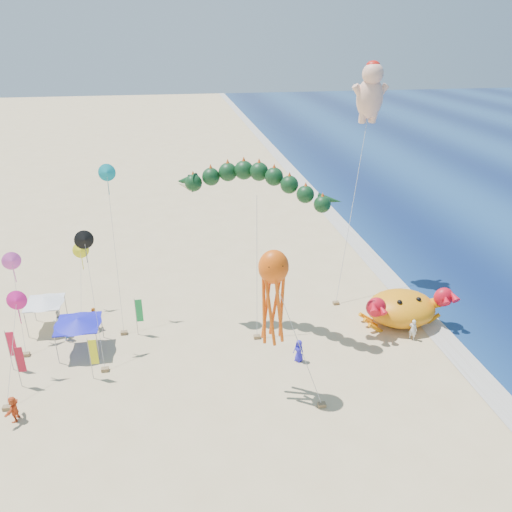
{
  "coord_description": "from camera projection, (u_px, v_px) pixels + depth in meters",
  "views": [
    {
      "loc": [
        -7.54,
        -30.54,
        21.57
      ],
      "look_at": [
        -2.0,
        2.0,
        6.5
      ],
      "focal_mm": 35.0,
      "sensor_mm": 36.0,
      "label": 1
    }
  ],
  "objects": [
    {
      "name": "ground",
      "position": [
        287.0,
        344.0,
        37.49
      ],
      "size": [
        320.0,
        320.0,
        0.0
      ],
      "primitive_type": "plane",
      "color": "#D1B784",
      "rests_on": "ground"
    },
    {
      "name": "octopus_kite",
      "position": [
        273.0,
        290.0,
        29.84
      ],
      "size": [
        3.91,
        3.29,
        9.9
      ],
      "color": "#EF560C",
      "rests_on": "ground"
    },
    {
      "name": "dragon_kite",
      "position": [
        254.0,
        188.0,
        35.62
      ],
      "size": [
        11.74,
        6.69,
        12.49
      ],
      "color": "black",
      "rests_on": "ground"
    },
    {
      "name": "canopy_blue",
      "position": [
        78.0,
        321.0,
        35.76
      ],
      "size": [
        3.31,
        3.31,
        2.71
      ],
      "color": "gray",
      "rests_on": "ground"
    },
    {
      "name": "canopy_white",
      "position": [
        44.0,
        300.0,
        38.52
      ],
      "size": [
        2.98,
        2.98,
        2.71
      ],
      "color": "gray",
      "rests_on": "ground"
    },
    {
      "name": "cherub_kite",
      "position": [
        371.0,
        91.0,
        41.51
      ],
      "size": [
        5.08,
        6.86,
        19.24
      ],
      "color": "#FFBB9B",
      "rests_on": "ground"
    },
    {
      "name": "foam_strip",
      "position": [
        435.0,
        329.0,
        39.32
      ],
      "size": [
        320.0,
        320.0,
        0.0
      ],
      "primitive_type": "plane",
      "color": "silver",
      "rests_on": "ground"
    },
    {
      "name": "small_kites",
      "position": [
        63.0,
        255.0,
        35.84
      ],
      "size": [
        8.35,
        12.06,
        12.49
      ],
      "color": "#0E8B9B",
      "rests_on": "ground"
    },
    {
      "name": "feather_flags",
      "position": [
        68.0,
        341.0,
        34.22
      ],
      "size": [
        8.9,
        5.06,
        3.2
      ],
      "color": "gray",
      "rests_on": "ground"
    },
    {
      "name": "crab_inflatable",
      "position": [
        402.0,
        307.0,
        39.54
      ],
      "size": [
        7.39,
        5.03,
        3.24
      ],
      "color": "orange",
      "rests_on": "ground"
    },
    {
      "name": "beachgoers",
      "position": [
        128.0,
        347.0,
        35.6
      ],
      "size": [
        28.2,
        11.16,
        1.87
      ],
      "color": "blue",
      "rests_on": "ground"
    }
  ]
}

